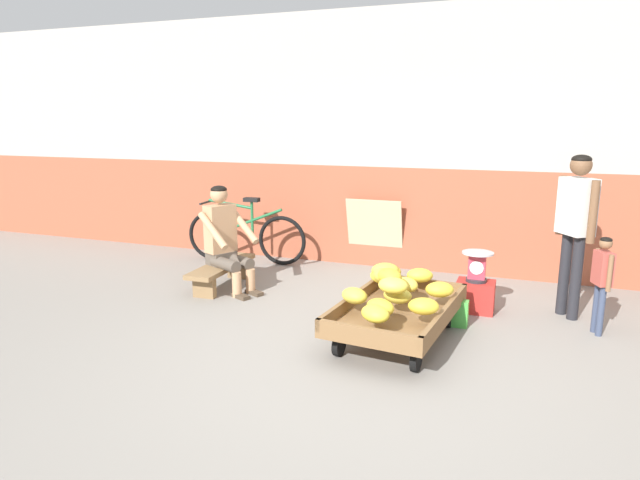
% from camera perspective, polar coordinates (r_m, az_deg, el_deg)
% --- Properties ---
extents(ground_plane, '(80.00, 80.00, 0.00)m').
position_cam_1_polar(ground_plane, '(4.21, 3.41, -13.67)').
color(ground_plane, gray).
extents(back_wall, '(16.00, 0.30, 3.13)m').
position_cam_1_polar(back_wall, '(6.91, 11.56, 9.80)').
color(back_wall, '#A35138').
rests_on(back_wall, ground).
extents(banana_cart, '(0.98, 1.52, 0.36)m').
position_cam_1_polar(banana_cart, '(4.75, 8.01, -7.49)').
color(banana_cart, brown).
rests_on(banana_cart, ground).
extents(banana_pile, '(0.92, 1.42, 0.26)m').
position_cam_1_polar(banana_pile, '(4.73, 7.66, -4.76)').
color(banana_pile, gold).
rests_on(banana_pile, banana_cart).
extents(low_bench, '(0.33, 1.11, 0.27)m').
position_cam_1_polar(low_bench, '(6.27, -10.05, -3.04)').
color(low_bench, olive).
rests_on(low_bench, ground).
extents(vendor_seated, '(0.74, 0.63, 1.14)m').
position_cam_1_polar(vendor_seated, '(6.11, -9.71, 0.13)').
color(vendor_seated, tan).
rests_on(vendor_seated, ground).
extents(plastic_crate, '(0.36, 0.28, 0.30)m').
position_cam_1_polar(plastic_crate, '(5.64, 15.66, -5.58)').
color(plastic_crate, red).
rests_on(plastic_crate, ground).
extents(weighing_scale, '(0.30, 0.30, 0.29)m').
position_cam_1_polar(weighing_scale, '(5.56, 15.84, -2.61)').
color(weighing_scale, '#28282D').
rests_on(weighing_scale, plastic_crate).
extents(bicycle_near_left, '(1.66, 0.48, 0.86)m').
position_cam_1_polar(bicycle_near_left, '(7.29, -7.69, 0.45)').
color(bicycle_near_left, black).
rests_on(bicycle_near_left, ground).
extents(sign_board, '(0.70, 0.26, 0.88)m').
position_cam_1_polar(sign_board, '(7.00, 5.65, 0.69)').
color(sign_board, '#C6B289').
rests_on(sign_board, ground).
extents(customer_adult, '(0.35, 0.42, 1.53)m').
position_cam_1_polar(customer_adult, '(5.61, 24.81, 2.07)').
color(customer_adult, '#232328').
rests_on(customer_adult, ground).
extents(customer_child, '(0.17, 0.26, 0.87)m').
position_cam_1_polar(customer_child, '(5.34, 27.03, -3.22)').
color(customer_child, '#38425B').
rests_on(customer_child, ground).
extents(shopping_bag, '(0.18, 0.12, 0.24)m').
position_cam_1_polar(shopping_bag, '(5.22, 13.99, -7.32)').
color(shopping_bag, green).
rests_on(shopping_bag, ground).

